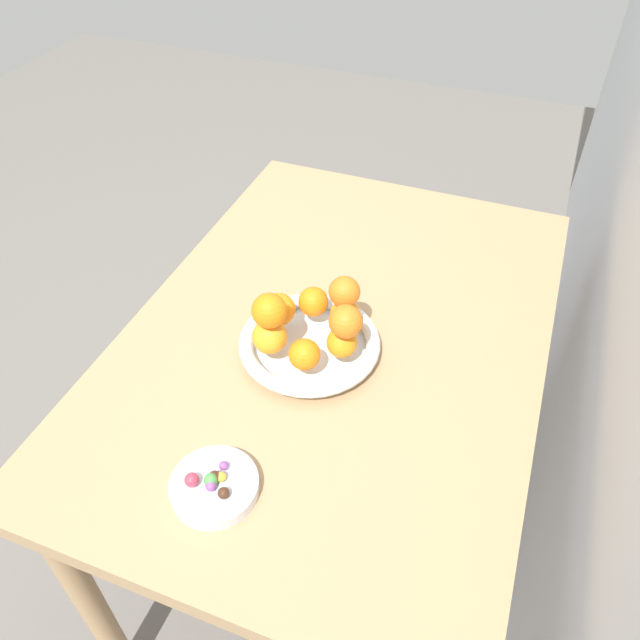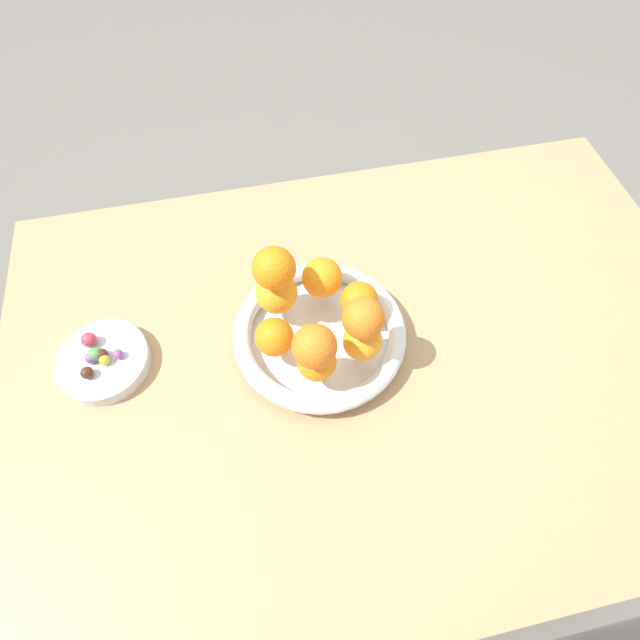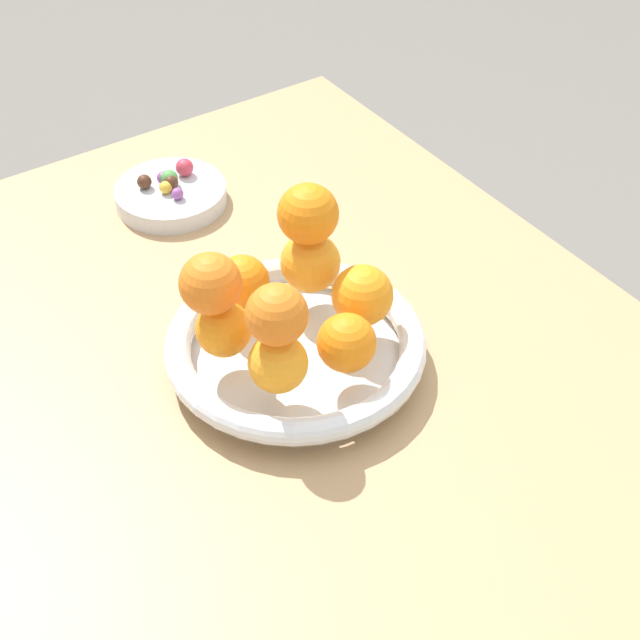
{
  "view_description": "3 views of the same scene",
  "coord_description": "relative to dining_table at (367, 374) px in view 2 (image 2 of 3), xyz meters",
  "views": [
    {
      "loc": [
        0.8,
        0.27,
        1.56
      ],
      "look_at": [
        0.06,
        -0.01,
        0.82
      ],
      "focal_mm": 35.0,
      "sensor_mm": 36.0,
      "label": 1
    },
    {
      "loc": [
        0.15,
        0.34,
        1.39
      ],
      "look_at": [
        0.07,
        -0.02,
        0.81
      ],
      "focal_mm": 28.0,
      "sensor_mm": 36.0,
      "label": 2
    },
    {
      "loc": [
        -0.51,
        0.34,
        1.41
      ],
      "look_at": [
        0.06,
        -0.05,
        0.8
      ],
      "focal_mm": 55.0,
      "sensor_mm": 36.0,
      "label": 3
    }
  ],
  "objects": [
    {
      "name": "ground_plane",
      "position": [
        0.0,
        0.0,
        -0.65
      ],
      "size": [
        6.0,
        6.0,
        0.0
      ],
      "primitive_type": "plane",
      "color": "slate"
    },
    {
      "name": "dining_table",
      "position": [
        0.0,
        0.0,
        0.0
      ],
      "size": [
        1.1,
        0.76,
        0.74
      ],
      "color": "tan",
      "rests_on": "ground_plane"
    },
    {
      "name": "fruit_bowl",
      "position": [
        0.07,
        -0.03,
        0.11
      ],
      "size": [
        0.25,
        0.25,
        0.04
      ],
      "color": "silver",
      "rests_on": "dining_table"
    },
    {
      "name": "candy_dish",
      "position": [
        0.39,
        -0.05,
        0.1
      ],
      "size": [
        0.13,
        0.13,
        0.02
      ],
      "primitive_type": "cylinder",
      "color": "silver",
      "rests_on": "dining_table"
    },
    {
      "name": "orange_0",
      "position": [
        0.14,
        -0.01,
        0.16
      ],
      "size": [
        0.05,
        0.05,
        0.05
      ],
      "primitive_type": "sphere",
      "color": "orange",
      "rests_on": "fruit_bowl"
    },
    {
      "name": "orange_1",
      "position": [
        0.09,
        0.04,
        0.15
      ],
      "size": [
        0.05,
        0.05,
        0.05
      ],
      "primitive_type": "sphere",
      "color": "orange",
      "rests_on": "fruit_bowl"
    },
    {
      "name": "orange_2",
      "position": [
        0.03,
        0.02,
        0.16
      ],
      "size": [
        0.05,
        0.05,
        0.05
      ],
      "primitive_type": "sphere",
      "color": "orange",
      "rests_on": "fruit_bowl"
    },
    {
      "name": "orange_3",
      "position": [
        0.01,
        -0.04,
        0.16
      ],
      "size": [
        0.06,
        0.06,
        0.06
      ],
      "primitive_type": "sphere",
      "color": "orange",
      "rests_on": "fruit_bowl"
    },
    {
      "name": "orange_4",
      "position": [
        0.06,
        -0.09,
        0.16
      ],
      "size": [
        0.06,
        0.06,
        0.06
      ],
      "primitive_type": "sphere",
      "color": "orange",
      "rests_on": "fruit_bowl"
    },
    {
      "name": "orange_5",
      "position": [
        0.13,
        -0.08,
        0.16
      ],
      "size": [
        0.06,
        0.06,
        0.06
      ],
      "primitive_type": "sphere",
      "color": "orange",
      "rests_on": "fruit_bowl"
    },
    {
      "name": "orange_6",
      "position": [
        0.13,
        -0.08,
        0.22
      ],
      "size": [
        0.06,
        0.06,
        0.06
      ],
      "primitive_type": "sphere",
      "color": "orange",
      "rests_on": "orange_5"
    },
    {
      "name": "orange_7",
      "position": [
        0.03,
        0.02,
        0.21
      ],
      "size": [
        0.06,
        0.06,
        0.06
      ],
      "primitive_type": "sphere",
      "color": "orange",
      "rests_on": "orange_2"
    },
    {
      "name": "orange_8",
      "position": [
        0.1,
        0.05,
        0.21
      ],
      "size": [
        0.06,
        0.06,
        0.06
      ],
      "primitive_type": "sphere",
      "color": "orange",
      "rests_on": "orange_1"
    },
    {
      "name": "candy_ball_0",
      "position": [
        0.36,
        -0.05,
        0.12
      ],
      "size": [
        0.01,
        0.01,
        0.01
      ],
      "primitive_type": "sphere",
      "color": "#8C4C99",
      "rests_on": "candy_dish"
    },
    {
      "name": "candy_ball_1",
      "position": [
        0.39,
        -0.06,
        0.12
      ],
      "size": [
        0.02,
        0.02,
        0.02
      ],
      "primitive_type": "sphere",
      "color": "#4C9947",
      "rests_on": "candy_dish"
    },
    {
      "name": "candy_ball_2",
      "position": [
        0.4,
        -0.03,
        0.12
      ],
      "size": [
        0.02,
        0.02,
        0.02
      ],
      "primitive_type": "sphere",
      "color": "#472819",
      "rests_on": "candy_dish"
    },
    {
      "name": "candy_ball_3",
      "position": [
        0.39,
        -0.05,
        0.12
      ],
      "size": [
        0.01,
        0.01,
        0.01
      ],
      "primitive_type": "sphere",
      "color": "#4C9947",
      "rests_on": "candy_dish"
    },
    {
      "name": "candy_ball_4",
      "position": [
        0.38,
        -0.05,
        0.12
      ],
      "size": [
        0.02,
        0.02,
        0.02
      ],
      "primitive_type": "sphere",
      "color": "gold",
      "rests_on": "candy_dish"
    },
    {
      "name": "candy_ball_5",
      "position": [
        0.38,
        -0.05,
        0.12
      ],
      "size": [
        0.02,
        0.02,
        0.02
      ],
      "primitive_type": "sphere",
      "color": "#472819",
      "rests_on": "candy_dish"
    },
    {
      "name": "candy_ball_6",
      "position": [
        0.4,
        -0.05,
        0.12
      ],
      "size": [
        0.02,
        0.02,
        0.02
      ],
      "primitive_type": "sphere",
      "color": "#8C4C99",
      "rests_on": "candy_dish"
    },
    {
      "name": "candy_ball_7",
      "position": [
        0.4,
        -0.08,
        0.12
      ],
      "size": [
        0.02,
        0.02,
        0.02
      ],
      "primitive_type": "sphere",
      "color": "#C6384C",
      "rests_on": "candy_dish"
    }
  ]
}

